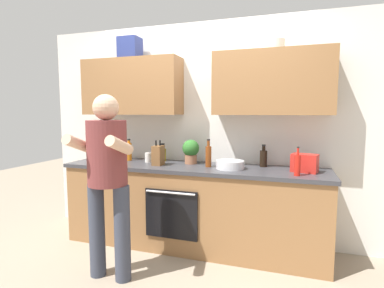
{
  "coord_description": "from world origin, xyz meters",
  "views": [
    {
      "loc": [
        1.0,
        -3.06,
        1.48
      ],
      "look_at": [
        0.03,
        -0.1,
        1.15
      ],
      "focal_mm": 28.25,
      "sensor_mm": 36.0,
      "label": 1
    }
  ],
  "objects": [
    {
      "name": "mixing_bowl",
      "position": [
        0.42,
        -0.03,
        0.94
      ],
      "size": [
        0.29,
        0.29,
        0.09
      ],
      "primitive_type": "cylinder",
      "color": "silver",
      "rests_on": "counter"
    },
    {
      "name": "cup_coffee",
      "position": [
        -0.56,
        0.08,
        0.95
      ],
      "size": [
        0.07,
        0.07,
        0.11
      ],
      "primitive_type": "cylinder",
      "color": "white",
      "rests_on": "counter"
    },
    {
      "name": "bottle_water",
      "position": [
        -1.07,
        0.04,
        0.99
      ],
      "size": [
        0.07,
        0.07,
        0.22
      ],
      "color": "silver",
      "rests_on": "counter"
    },
    {
      "name": "bottle_juice",
      "position": [
        -0.84,
        0.13,
        1.01
      ],
      "size": [
        0.06,
        0.06,
        0.26
      ],
      "color": "orange",
      "rests_on": "counter"
    },
    {
      "name": "potted_herb",
      "position": [
        -0.06,
        0.14,
        1.05
      ],
      "size": [
        0.19,
        0.19,
        0.27
      ],
      "color": "#9E6647",
      "rests_on": "counter"
    },
    {
      "name": "person_standing",
      "position": [
        -0.5,
        -0.84,
        0.96
      ],
      "size": [
        0.49,
        0.45,
        1.63
      ],
      "color": "#383D4C",
      "rests_on": "ground"
    },
    {
      "name": "knife_block",
      "position": [
        -0.37,
        -0.06,
        1.01
      ],
      "size": [
        0.1,
        0.14,
        0.27
      ],
      "color": "brown",
      "rests_on": "counter"
    },
    {
      "name": "bottle_hotsauce",
      "position": [
        1.07,
        -0.18,
        1.0
      ],
      "size": [
        0.06,
        0.06,
        0.27
      ],
      "color": "red",
      "rests_on": "counter"
    },
    {
      "name": "bottle_wine",
      "position": [
        -0.99,
        -0.14,
        1.0
      ],
      "size": [
        0.05,
        0.05,
        0.24
      ],
      "color": "#471419",
      "rests_on": "counter"
    },
    {
      "name": "back_wall_unit",
      "position": [
        -0.0,
        0.27,
        1.5
      ],
      "size": [
        4.0,
        0.38,
        2.5
      ],
      "color": "silver",
      "rests_on": "ground"
    },
    {
      "name": "counter",
      "position": [
        -0.0,
        -0.0,
        0.45
      ],
      "size": [
        2.84,
        0.67,
        0.9
      ],
      "color": "olive",
      "rests_on": "ground"
    },
    {
      "name": "bottle_vinegar",
      "position": [
        0.18,
        -0.0,
        1.02
      ],
      "size": [
        0.06,
        0.06,
        0.3
      ],
      "color": "brown",
      "rests_on": "counter"
    },
    {
      "name": "bottle_syrup",
      "position": [
        -1.13,
        -0.07,
        1.01
      ],
      "size": [
        0.07,
        0.07,
        0.26
      ],
      "color": "#8C4C14",
      "rests_on": "counter"
    },
    {
      "name": "ground_plane",
      "position": [
        0.0,
        0.0,
        0.0
      ],
      "size": [
        12.0,
        12.0,
        0.0
      ],
      "primitive_type": "plane",
      "color": "gray"
    },
    {
      "name": "cup_tea",
      "position": [
        -0.89,
        -0.06,
        0.94
      ],
      "size": [
        0.08,
        0.08,
        0.08
      ],
      "primitive_type": "cylinder",
      "color": "#33598C",
      "rests_on": "counter"
    },
    {
      "name": "bottle_oil",
      "position": [
        -0.43,
        0.21,
        0.99
      ],
      "size": [
        0.08,
        0.08,
        0.21
      ],
      "color": "olive",
      "rests_on": "counter"
    },
    {
      "name": "grocery_bag_crisps",
      "position": [
        1.14,
        0.02,
        0.99
      ],
      "size": [
        0.27,
        0.2,
        0.18
      ],
      "primitive_type": "cube",
      "rotation": [
        0.0,
        0.0,
        -0.26
      ],
      "color": "red",
      "rests_on": "counter"
    },
    {
      "name": "bottle_soy",
      "position": [
        0.74,
        0.2,
        1.0
      ],
      "size": [
        0.08,
        0.08,
        0.24
      ],
      "color": "black",
      "rests_on": "counter"
    }
  ]
}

